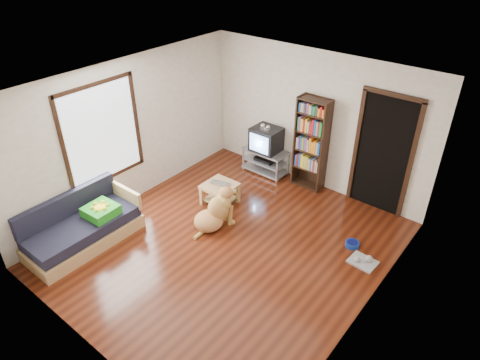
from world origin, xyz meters
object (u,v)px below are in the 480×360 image
Objects in this scene: dog_bowl at (352,244)px; grey_rag at (363,262)px; laptop at (218,185)px; crt_tv at (267,139)px; green_cushion at (101,211)px; sofa at (83,229)px; dog at (215,213)px; tv_stand at (266,160)px; coffee_table at (220,190)px; bookshelf at (312,139)px.

dog_bowl is 0.39m from grey_rag.
crt_tv is at bearing 74.85° from laptop.
laptop is (0.87, 1.86, -0.08)m from green_cushion.
sofa is at bearing -130.48° from laptop.
dog is (-2.06, -0.96, 0.23)m from dog_bowl.
grey_rag is (2.74, 0.19, -0.40)m from laptop.
dog reaches higher than tv_stand.
crt_tv is 3.81m from sofa.
green_cushion is at bearing -114.68° from coffee_table.
dog_bowl is at bearing -5.61° from laptop.
coffee_table is at bearing -89.31° from crt_tv.
sofa reaches higher than dog.
dog is at bearing 49.90° from sofa.
green_cushion is 2.05m from laptop.
dog is (1.38, 1.64, 0.01)m from sofa.
dog_bowl is 4.31m from sofa.
grey_rag is at bearing -39.81° from dog_bowl.
green_cushion reaches higher than dog_bowl.
dog is at bearing -78.53° from tv_stand.
tv_stand is at bearing 72.87° from green_cushion.
grey_rag is 0.45× the size of dog.
tv_stand is at bearing -90.00° from crt_tv.
tv_stand is 0.50× the size of bookshelf.
grey_rag is 4.42m from sofa.
coffee_table is 0.67m from dog.
dog reaches higher than grey_rag.
tv_stand is at bearing 74.98° from sofa.
green_cushion is 2.13× the size of dog_bowl.
sofa is at bearing -117.32° from bookshelf.
green_cushion is 2.09m from coffee_table.
green_cushion is at bearing -150.44° from grey_rag.
dog_bowl is 0.12× the size of sofa.
sofa is at bearing -105.02° from tv_stand.
sofa reaches higher than laptop.
sofa is 2.14m from dog.
bookshelf is at bearing 62.68° from sofa.
dog_bowl is 2.11m from bookshelf.
coffee_table is (0.87, 1.89, -0.22)m from green_cushion.
grey_rag is 0.44× the size of tv_stand.
grey_rag is at bearing -24.87° from tv_stand.
crt_tv is at bearing 75.07° from sofa.
sofa reaches higher than coffee_table.
laptop is 1.91m from bookshelf.
laptop is 0.20× the size of sofa.
crt_tv is at bearing 156.85° from dog_bowl.
dog_bowl is at bearing 140.19° from grey_rag.
laptop is 2.78m from grey_rag.
sofa is 2.40m from coffee_table.
crt_tv is at bearing 90.69° from coffee_table.
coffee_table is at bearing 65.64° from sofa.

